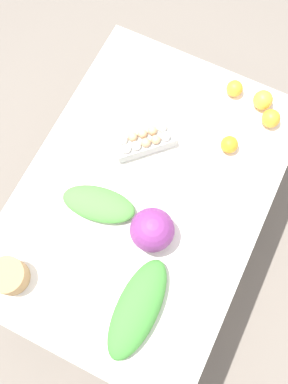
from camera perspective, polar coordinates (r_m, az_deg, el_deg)
ground_plane at (r=2.44m, az=0.00°, el=-5.70°), size 8.00×8.00×0.00m
dining_table at (r=1.80m, az=0.00°, el=-1.14°), size 1.36×0.95×0.75m
cabbage_purple at (r=1.59m, az=1.09°, el=-5.09°), size 0.17×0.17×0.17m
egg_carton at (r=1.75m, az=0.02°, el=6.80°), size 0.24×0.24×0.09m
paper_bag at (r=1.67m, az=-17.56°, el=-10.64°), size 0.13×0.13×0.09m
greens_bunch_kale at (r=1.59m, az=-0.85°, el=-15.26°), size 0.39×0.16×0.08m
greens_bunch_dandelion at (r=1.67m, az=-6.06°, el=-1.62°), size 0.19×0.31×0.07m
orange_0 at (r=1.92m, az=11.98°, el=13.36°), size 0.07×0.07×0.07m
orange_1 at (r=1.88m, az=16.57°, el=9.39°), size 0.08×0.08×0.08m
orange_2 at (r=1.91m, az=15.57°, el=11.75°), size 0.08×0.08×0.08m
orange_3 at (r=1.79m, az=11.31°, el=6.22°), size 0.07×0.07×0.07m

